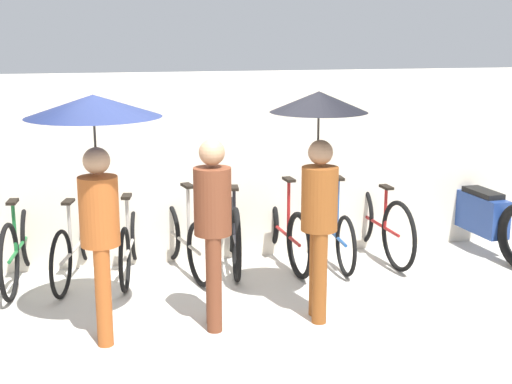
% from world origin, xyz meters
% --- Properties ---
extents(ground_plane, '(30.00, 30.00, 0.00)m').
position_xyz_m(ground_plane, '(0.00, 0.00, 0.00)').
color(ground_plane, '#B7B2A8').
extents(back_wall, '(13.72, 0.12, 2.09)m').
position_xyz_m(back_wall, '(0.00, 2.16, 1.05)').
color(back_wall, beige).
rests_on(back_wall, ground).
extents(parked_bicycle_1, '(0.44, 1.78, 1.06)m').
position_xyz_m(parked_bicycle_1, '(-1.67, 1.81, 0.40)').
color(parked_bicycle_1, black).
rests_on(parked_bicycle_1, ground).
extents(parked_bicycle_2, '(0.58, 1.72, 0.98)m').
position_xyz_m(parked_bicycle_2, '(-1.11, 1.79, 0.36)').
color(parked_bicycle_2, black).
rests_on(parked_bicycle_2, ground).
extents(parked_bicycle_3, '(0.46, 1.64, 1.01)m').
position_xyz_m(parked_bicycle_3, '(-0.55, 1.78, 0.35)').
color(parked_bicycle_3, black).
rests_on(parked_bicycle_3, ground).
extents(parked_bicycle_4, '(0.53, 1.59, 1.07)m').
position_xyz_m(parked_bicycle_4, '(-0.00, 1.76, 0.36)').
color(parked_bicycle_4, black).
rests_on(parked_bicycle_4, ground).
extents(parked_bicycle_5, '(0.44, 1.73, 1.11)m').
position_xyz_m(parked_bicycle_5, '(0.56, 1.84, 0.40)').
color(parked_bicycle_5, black).
rests_on(parked_bicycle_5, ground).
extents(parked_bicycle_6, '(0.44, 1.80, 1.00)m').
position_xyz_m(parked_bicycle_6, '(1.11, 1.83, 0.37)').
color(parked_bicycle_6, black).
rests_on(parked_bicycle_6, ground).
extents(parked_bicycle_7, '(0.44, 1.68, 1.00)m').
position_xyz_m(parked_bicycle_7, '(1.67, 1.78, 0.35)').
color(parked_bicycle_7, black).
rests_on(parked_bicycle_7, ground).
extents(parked_bicycle_8, '(0.44, 1.81, 1.05)m').
position_xyz_m(parked_bicycle_8, '(2.22, 1.81, 0.40)').
color(parked_bicycle_8, black).
rests_on(parked_bicycle_8, ground).
extents(pedestrian_leading, '(1.09, 1.09, 2.04)m').
position_xyz_m(pedestrian_leading, '(-0.86, 0.26, 1.64)').
color(pedestrian_leading, '#9E4C1E').
rests_on(pedestrian_leading, ground).
extents(pedestrian_center, '(0.32, 0.32, 1.66)m').
position_xyz_m(pedestrian_center, '(0.08, 0.24, 0.97)').
color(pedestrian_center, brown).
rests_on(pedestrian_center, ground).
extents(pedestrian_trailing, '(0.86, 0.86, 2.02)m').
position_xyz_m(pedestrian_trailing, '(1.02, 0.30, 1.52)').
color(pedestrian_trailing, brown).
rests_on(pedestrian_trailing, ground).
extents(motorcycle, '(0.58, 2.14, 0.93)m').
position_xyz_m(motorcycle, '(3.49, 1.76, 0.41)').
color(motorcycle, black).
rests_on(motorcycle, ground).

